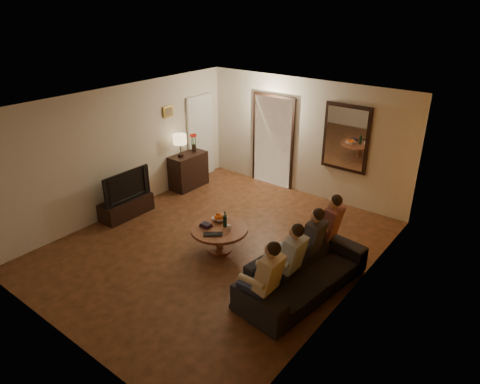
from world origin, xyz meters
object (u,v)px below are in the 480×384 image
Objects in this scene: tv_stand at (126,207)px; person_d at (327,231)px; dresser at (189,171)px; person_a at (265,284)px; tv at (124,185)px; person_c at (309,247)px; dog at (284,260)px; laptop at (213,236)px; wine_bottle at (225,219)px; bowl at (219,219)px; sofa at (304,272)px; coffee_table at (219,239)px; table_lamp at (180,146)px; person_b at (288,264)px.

tv_stand is 0.93× the size of person_d.
dresser is 4.87m from person_a.
tv is 0.91× the size of person_c.
dog reaches higher than laptop.
person_c is 3.87× the size of wine_bottle.
laptop is at bearing -60.75° from bowl.
tv is at bearing 98.30° from sofa.
coffee_table reaches higher than tv_stand.
tv is at bearing -170.37° from bowl.
table_lamp reaches higher than wine_bottle.
table_lamp is (0.00, -0.22, 0.68)m from dresser.
table_lamp reaches higher than person_a.
sofa is 7.36× the size of wine_bottle.
sofa is at bearing -20.73° from table_lamp.
person_c reaches higher than wine_bottle.
table_lamp is 2.94m from coffee_table.
table_lamp reaches higher than coffee_table.
person_d reaches higher than sofa.
dog is at bearing 76.95° from sofa.
dog reaches higher than tv_stand.
person_b is (0.00, 0.60, 0.00)m from person_a.
person_a is 1.72m from laptop.
coffee_table is at bearing -35.42° from dresser.
wine_bottle reaches higher than bowl.
person_a is at bearing -90.00° from person_c.
bowl is (-1.84, 0.61, -0.12)m from person_b.
tv_stand is at bearing -170.37° from bowl.
sofa is 1.77m from coffee_table.
bowl is (2.21, -1.48, 0.07)m from dresser.
person_b is at bearing -3.32° from tv_stand.
tv_stand is 0.49× the size of sofa.
sofa is 1.90× the size of person_a.
person_a reaches higher than wine_bottle.
bowl is (2.21, 0.38, -0.20)m from tv.
person_a is at bearing -33.60° from dresser.
person_d is (4.05, 0.96, -0.09)m from tv.
dresser is at bearing 159.79° from person_c.
laptop is (2.49, -0.12, -0.22)m from tv.
person_b is 2.14× the size of dog.
person_c is at bearing -20.96° from laptop.
person_d reaches higher than wine_bottle.
dog is 1.81× the size of wine_bottle.
person_d is 1.88m from coffee_table.
table_lamp is 4.50m from sofa.
dresser is at bearing 90.00° from tv_stand.
sofa reaches higher than bowl.
laptop is (-1.56, 0.11, -0.14)m from person_b.
tv is (0.00, -1.86, 0.28)m from dresser.
wine_bottle is at bearing 5.97° from tv_stand.
person_b is at bearing -90.00° from person_d.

